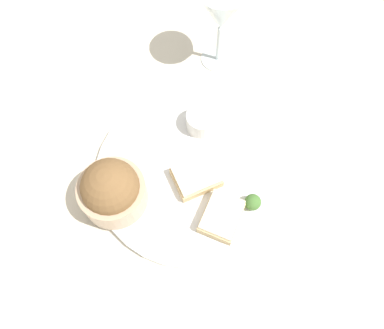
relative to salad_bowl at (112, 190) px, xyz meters
The scene contains 8 objects.
ground_plane 0.15m from the salad_bowl, 40.11° to the right, with size 4.00×4.00×0.00m, color beige.
dinner_plate 0.15m from the salad_bowl, 40.11° to the right, with size 0.35×0.35×0.01m.
salad_bowl is the anchor object (origin of this frame).
sauce_ramekin 0.21m from the salad_bowl, 18.79° to the right, with size 0.06×0.06×0.04m.
cheese_toast_near 0.15m from the salad_bowl, 48.74° to the right, with size 0.10×0.10×0.03m.
cheese_toast_far 0.19m from the salad_bowl, 74.34° to the right, with size 0.08×0.06×0.03m.
wine_glass 0.38m from the salad_bowl, ahead, with size 0.10×0.10×0.17m.
garnish 0.24m from the salad_bowl, 65.99° to the right, with size 0.03×0.03×0.03m.
Camera 1 is at (-0.25, -0.13, 0.63)m, focal length 35.00 mm.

